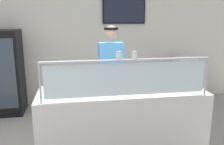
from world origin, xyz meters
The scene contains 12 objects.
ground_plane centered at (1.08, 1.00, 0.00)m, with size 12.00×12.00×0.00m, color gray.
shop_rear_unit centered at (1.09, 2.70, 1.36)m, with size 6.57×0.13×2.70m.
serving_counter centered at (1.08, 0.37, 0.47)m, with size 2.17×0.74×0.95m, color silver.
sneeze_guard centered at (1.08, 0.06, 1.24)m, with size 1.99×0.06×0.47m.
pizza_tray centered at (1.03, 0.40, 0.97)m, with size 0.43×0.43×0.04m.
pizza_server centered at (1.04, 0.38, 0.99)m, with size 0.07×0.28×0.01m, color #ADAFB7.
parmesan_shaker centered at (0.98, 0.06, 1.46)m, with size 0.06×0.06×0.09m.
pepper_flake_shaker centered at (1.16, 0.06, 1.46)m, with size 0.06×0.06×0.09m.
worker_figure centered at (1.06, 1.08, 1.01)m, with size 0.41×0.50×1.76m.
drink_fridge centered at (-0.85, 2.25, 0.82)m, with size 0.65×0.60×1.64m.
prep_shelf centered at (2.83, 2.21, 0.43)m, with size 0.70×0.55×0.86m, color #B7BABF.
pizza_box_stack centered at (2.84, 2.21, 0.95)m, with size 0.43×0.42×0.18m.
Camera 1 is at (0.47, -2.59, 1.91)m, focal length 38.85 mm.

